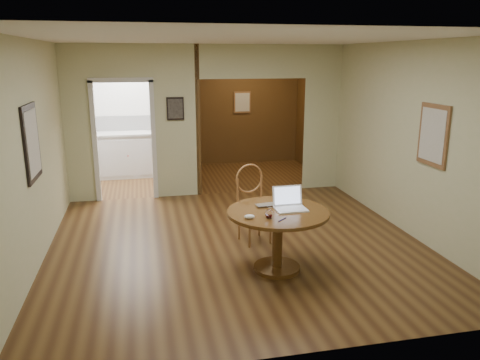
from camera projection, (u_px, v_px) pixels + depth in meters
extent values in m
plane|color=#3E2411|center=(238.00, 244.00, 6.38)|extent=(5.00, 5.00, 0.00)
plane|color=white|center=(237.00, 38.00, 5.69)|extent=(5.00, 5.00, 0.00)
plane|color=beige|center=(302.00, 205.00, 3.67)|extent=(5.00, 0.00, 5.00)
plane|color=beige|center=(31.00, 155.00, 5.53)|extent=(0.00, 5.00, 5.00)
plane|color=beige|center=(412.00, 140.00, 6.54)|extent=(0.00, 5.00, 5.00)
cube|color=beige|center=(78.00, 125.00, 7.95)|extent=(0.50, 2.70, 0.04)
cube|color=beige|center=(176.00, 123.00, 8.28)|extent=(0.80, 2.70, 0.04)
cube|color=beige|center=(322.00, 119.00, 8.84)|extent=(0.70, 2.70, 0.04)
plane|color=white|center=(133.00, 111.00, 10.02)|extent=(2.70, 0.00, 2.70)
plane|color=#3D2811|center=(242.00, 106.00, 11.00)|extent=(2.70, 0.00, 2.70)
cube|color=#3D2811|center=(191.00, 114.00, 9.54)|extent=(0.08, 2.50, 2.70)
cube|color=black|center=(31.00, 143.00, 5.50)|extent=(0.03, 0.70, 0.90)
cube|color=brown|center=(433.00, 135.00, 6.03)|extent=(0.03, 0.60, 0.80)
cube|color=black|center=(175.00, 109.00, 8.20)|extent=(0.30, 0.03, 0.40)
cube|color=beige|center=(242.00, 102.00, 10.95)|extent=(0.40, 0.03, 0.50)
cube|color=white|center=(134.00, 123.00, 10.07)|extent=(2.00, 0.02, 0.32)
cylinder|color=#5C3417|center=(277.00, 268.00, 5.62)|extent=(0.56, 0.56, 0.05)
cylinder|color=#5C3417|center=(277.00, 241.00, 5.53)|extent=(0.12, 0.12, 0.65)
cylinder|color=#5C3417|center=(278.00, 212.00, 5.44)|extent=(1.19, 1.19, 0.04)
cylinder|color=olive|center=(255.00, 208.00, 6.37)|extent=(0.55, 0.55, 0.03)
cylinder|color=olive|center=(250.00, 230.00, 6.22)|extent=(0.03, 0.03, 0.48)
cylinder|color=olive|center=(271.00, 227.00, 6.36)|extent=(0.03, 0.03, 0.48)
cylinder|color=olive|center=(239.00, 223.00, 6.50)|extent=(0.03, 0.03, 0.48)
cylinder|color=olive|center=(259.00, 219.00, 6.64)|extent=(0.03, 0.03, 0.48)
cylinder|color=olive|center=(238.00, 192.00, 6.38)|extent=(0.03, 0.03, 0.39)
cylinder|color=olive|center=(261.00, 189.00, 6.53)|extent=(0.03, 0.03, 0.39)
torus|color=olive|center=(249.00, 178.00, 6.42)|extent=(0.41, 0.13, 0.42)
cube|color=white|center=(291.00, 209.00, 5.46)|extent=(0.36, 0.26, 0.02)
cube|color=silver|center=(292.00, 209.00, 5.42)|extent=(0.31, 0.14, 0.00)
cube|color=white|center=(287.00, 195.00, 5.57)|extent=(0.36, 0.07, 0.24)
cube|color=#8A96B0|center=(287.00, 196.00, 5.56)|extent=(0.32, 0.05, 0.20)
imported|color=silver|center=(270.00, 206.00, 5.57)|extent=(0.33, 0.24, 0.02)
ellipsoid|color=white|center=(249.00, 217.00, 5.16)|extent=(0.13, 0.08, 0.05)
cylinder|color=#0B0F52|center=(282.00, 220.00, 5.13)|extent=(0.12, 0.11, 0.01)
cube|color=silver|center=(136.00, 155.00, 9.97)|extent=(2.00, 0.55, 0.90)
cube|color=silver|center=(134.00, 133.00, 9.85)|extent=(2.06, 0.60, 0.04)
sphere|color=#B20C0C|center=(128.00, 156.00, 9.65)|extent=(0.03, 0.03, 0.03)
sphere|color=#B20C0C|center=(177.00, 154.00, 9.85)|extent=(0.03, 0.03, 0.03)
ellipsoid|color=#BDAE8A|center=(170.00, 125.00, 9.96)|extent=(0.29, 0.25, 0.29)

